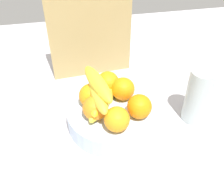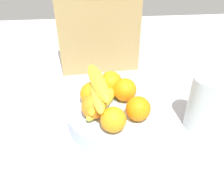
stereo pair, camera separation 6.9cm
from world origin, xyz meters
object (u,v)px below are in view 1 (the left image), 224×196
object	(u,v)px
orange_center	(108,83)
jar_lid	(18,169)
orange_back_left	(91,96)
orange_front_left	(139,107)
orange_back_right	(95,108)
orange_front_right	(123,89)
thermos_tumbler	(198,96)
fruit_bowl	(112,116)
cutting_board	(90,28)
orange_top_stack	(117,119)
banana_bunch	(99,94)

from	to	relation	value
orange_center	jar_lid	world-z (taller)	orange_center
orange_center	orange_back_left	size ratio (longest dim) A/B	1.00
orange_back_left	orange_front_left	bearing A→B (deg)	-29.37
orange_back_right	jar_lid	world-z (taller)	orange_back_right
orange_front_right	thermos_tumbler	distance (cm)	21.77
fruit_bowl	cutting_board	distance (cm)	30.92
orange_top_stack	cutting_board	bearing A→B (deg)	93.52
orange_front_right	orange_back_right	bearing A→B (deg)	-144.64
orange_front_right	orange_back_right	size ratio (longest dim) A/B	1.00
orange_front_left	jar_lid	xyz separation A→B (cm)	(-33.67, -7.81, -8.91)
orange_front_left	orange_back_left	bearing A→B (deg)	150.63
orange_top_stack	orange_center	bearing A→B (deg)	88.63
orange_back_right	orange_top_stack	size ratio (longest dim) A/B	1.00
fruit_bowl	orange_center	world-z (taller)	orange_center
orange_front_right	orange_back_left	xyz separation A→B (cm)	(-9.70, -1.19, 0.00)
orange_back_right	orange_back_left	bearing A→B (deg)	94.86
orange_center	orange_back_right	size ratio (longest dim) A/B	1.00
orange_front_right	jar_lid	xyz separation A→B (cm)	(-30.91, -16.02, -8.91)
fruit_bowl	jar_lid	distance (cm)	29.51
orange_front_right	cutting_board	distance (cm)	25.29
orange_back_right	cutting_board	distance (cm)	30.84
orange_front_left	banana_bunch	size ratio (longest dim) A/B	0.36
orange_back_left	jar_lid	world-z (taller)	orange_back_left
orange_center	jar_lid	distance (cm)	34.70
orange_back_right	thermos_tumbler	xyz separation A→B (cm)	(30.12, 0.46, -0.81)
orange_back_left	jar_lid	xyz separation A→B (cm)	(-21.21, -14.82, -8.91)
cutting_board	orange_back_right	bearing A→B (deg)	-99.99
orange_front_left	orange_back_right	world-z (taller)	same
orange_center	orange_top_stack	bearing A→B (deg)	-91.37
orange_front_right	thermos_tumbler	world-z (taller)	thermos_tumbler
jar_lid	orange_front_left	bearing A→B (deg)	13.06
orange_center	orange_back_right	xyz separation A→B (cm)	(-5.37, -10.38, 0.00)
banana_bunch	cutting_board	world-z (taller)	cutting_board
orange_center	jar_lid	size ratio (longest dim) A/B	1.14
orange_front_left	thermos_tumbler	bearing A→B (deg)	6.62
banana_bunch	thermos_tumbler	bearing A→B (deg)	-6.17
fruit_bowl	orange_center	xyz separation A→B (cm)	(0.19, 7.82, 6.53)
orange_center	thermos_tumbler	bearing A→B (deg)	-21.85
fruit_bowl	thermos_tumbler	bearing A→B (deg)	-4.82
orange_center	cutting_board	world-z (taller)	cutting_board
orange_back_right	orange_top_stack	distance (cm)	7.29
orange_front_right	orange_front_left	bearing A→B (deg)	-71.42
fruit_bowl	orange_front_left	world-z (taller)	orange_front_left
thermos_tumbler	jar_lid	xyz separation A→B (cm)	(-51.80, -9.91, -8.11)
orange_back_left	thermos_tumbler	world-z (taller)	thermos_tumbler
orange_top_stack	thermos_tumbler	xyz separation A→B (cm)	(25.13, 5.77, -0.81)
fruit_bowl	thermos_tumbler	world-z (taller)	thermos_tumbler
cutting_board	fruit_bowl	bearing A→B (deg)	-89.56
orange_front_left	cutting_board	distance (cm)	33.57
orange_center	thermos_tumbler	world-z (taller)	thermos_tumbler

